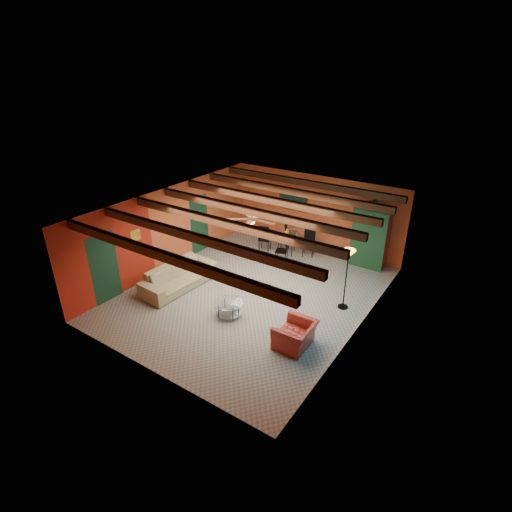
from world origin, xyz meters
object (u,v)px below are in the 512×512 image
Objects in this scene: dining_table at (287,240)px; armoire at (371,238)px; sofa at (179,276)px; vase at (287,224)px; coffee_table at (229,309)px; potted_plant at (375,204)px; floor_lamp at (346,279)px; armchair at (295,335)px.

armoire is at bearing 14.90° from dining_table.
vase is at bearing -17.62° from sofa.
sofa is at bearing 169.33° from coffee_table.
armoire reaches higher than sofa.
potted_plant is (0.00, 0.00, 1.19)m from armoire.
dining_table is at bearing 0.00° from vase.
floor_lamp is (3.10, -2.17, 0.38)m from dining_table.
dining_table is 4.48× the size of potted_plant.
floor_lamp is at bearing -66.08° from sofa.
vase is at bearing 99.07° from coffee_table.
potted_plant is 3.03m from vase.
sofa is 4.33m from armchair.
armoire is (-0.04, 5.15, 0.66)m from armchair.
vase reaches higher than sofa.
dining_table is at bearing -165.10° from potted_plant.
coffee_table is 0.45× the size of floor_lamp.
floor_lamp is at bearing 171.11° from armchair.
armoire reaches higher than vase.
sofa is at bearing -132.66° from potted_plant.
armchair is 5.47m from potted_plant.
potted_plant reaches higher than vase.
potted_plant reaches higher than floor_lamp.
armchair is 0.54× the size of floor_lamp.
vase is (-2.75, -0.73, -1.05)m from potted_plant.
sofa is 5.59× the size of potted_plant.
potted_plant is (2.75, 0.73, 1.65)m from dining_table.
armchair is at bearing -3.26° from coffee_table.
armoire is at bearing 14.90° from vase.
dining_table is at bearing 99.07° from coffee_table.
coffee_table is 4.45m from vase.
floor_lamp is at bearing -35.07° from vase.
armchair is at bearing -57.70° from vase.
coffee_table is at bearing -80.93° from dining_table.
floor_lamp is at bearing -82.90° from armoire.
sofa is 1.38× the size of floor_lamp.
floor_lamp reaches higher than sofa.
dining_table is 0.60m from vase.
dining_table is at bearing 144.93° from floor_lamp.
dining_table reaches higher than sofa.
dining_table is at bearing -164.79° from armoire.
dining_table is at bearing -148.83° from armchair.
floor_lamp reaches higher than armchair.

